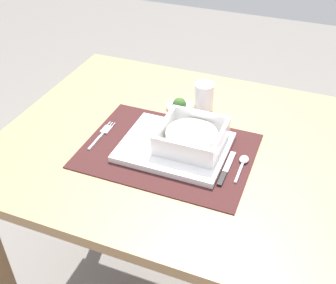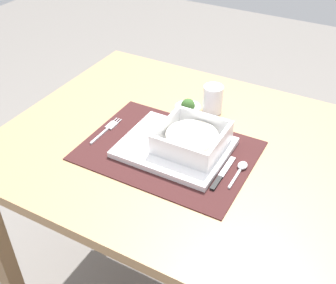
# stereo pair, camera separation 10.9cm
# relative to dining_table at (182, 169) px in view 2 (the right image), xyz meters

# --- Properties ---
(dining_table) EXTENTS (0.98, 0.79, 0.72)m
(dining_table) POSITION_rel_dining_table_xyz_m (0.00, 0.00, 0.00)
(dining_table) COLOR #A37A51
(dining_table) RESTS_ON ground
(placemat) EXTENTS (0.44, 0.32, 0.00)m
(placemat) POSITION_rel_dining_table_xyz_m (-0.01, -0.06, 0.10)
(placemat) COLOR #381919
(placemat) RESTS_ON dining_table
(serving_plate) EXTENTS (0.28, 0.22, 0.02)m
(serving_plate) POSITION_rel_dining_table_xyz_m (0.00, -0.05, 0.11)
(serving_plate) COLOR white
(serving_plate) RESTS_ON placemat
(porridge_bowl) EXTENTS (0.16, 0.16, 0.06)m
(porridge_bowl) POSITION_rel_dining_table_xyz_m (0.04, -0.03, 0.14)
(porridge_bowl) COLOR white
(porridge_bowl) RESTS_ON serving_plate
(fork) EXTENTS (0.02, 0.14, 0.00)m
(fork) POSITION_rel_dining_table_xyz_m (-0.21, -0.05, 0.10)
(fork) COLOR silver
(fork) RESTS_ON placemat
(spoon) EXTENTS (0.02, 0.11, 0.01)m
(spoon) POSITION_rel_dining_table_xyz_m (0.18, -0.04, 0.11)
(spoon) COLOR silver
(spoon) RESTS_ON placemat
(butter_knife) EXTENTS (0.01, 0.14, 0.01)m
(butter_knife) POSITION_rel_dining_table_xyz_m (0.15, -0.08, 0.10)
(butter_knife) COLOR black
(butter_knife) RESTS_ON placemat
(drinking_glass) EXTENTS (0.06, 0.06, 0.08)m
(drinking_glass) POSITION_rel_dining_table_xyz_m (0.01, 0.18, 0.14)
(drinking_glass) COLOR white
(drinking_glass) RESTS_ON dining_table
(condiment_saucer) EXTENTS (0.08, 0.08, 0.04)m
(condiment_saucer) POSITION_rel_dining_table_xyz_m (-0.06, 0.15, 0.11)
(condiment_saucer) COLOR white
(condiment_saucer) RESTS_ON dining_table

